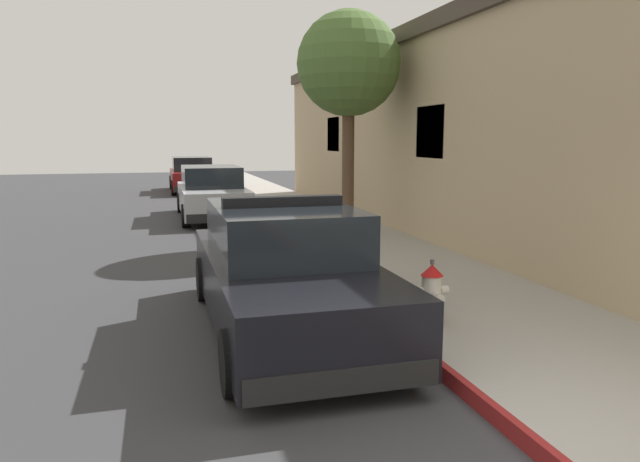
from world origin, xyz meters
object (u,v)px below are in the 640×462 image
Objects in this scene: parked_car_dark_far at (192,175)px; street_tree at (349,65)px; parked_car_silver_ahead at (212,194)px; police_cruiser at (284,272)px; fire_hydrant at (432,292)px.

parked_car_dark_far is 0.95× the size of street_tree.
parked_car_silver_ahead is 6.43m from street_tree.
police_cruiser is 6.37× the size of fire_hydrant.
parked_car_dark_far is at bearing 94.69° from fire_hydrant.
fire_hydrant is (1.65, -11.43, -0.23)m from parked_car_silver_ahead.
police_cruiser reaches higher than parked_car_dark_far.
street_tree is at bearing -60.44° from parked_car_silver_ahead.
parked_car_dark_far is 20.85m from fire_hydrant.
police_cruiser is 1.84m from fire_hydrant.
police_cruiser is at bearing -90.06° from parked_car_dark_far.
fire_hydrant is 0.15× the size of street_tree.
parked_car_silver_ahead is 6.37× the size of fire_hydrant.
fire_hydrant is (1.72, -0.58, -0.23)m from police_cruiser.
police_cruiser is 10.85m from parked_car_silver_ahead.
police_cruiser reaches higher than fire_hydrant.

